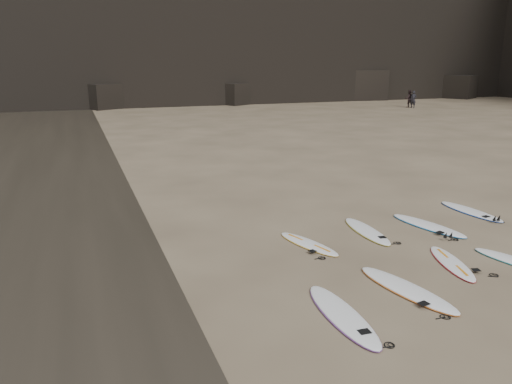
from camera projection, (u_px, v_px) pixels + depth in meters
ground at (474, 267)px, 12.21m from camera, size 240.00×240.00×0.00m
surfboard_0 at (342, 314)px, 9.83m from camera, size 0.74×2.73×0.10m
surfboard_1 at (407, 289)px, 10.93m from camera, size 1.17×2.82×0.10m
surfboard_2 at (452, 263)px, 12.34m from camera, size 1.17×2.32×0.08m
surfboard_5 at (308, 244)px, 13.62m from camera, size 1.15×2.30×0.08m
surfboard_6 at (367, 231)px, 14.62m from camera, size 0.79×2.55×0.09m
surfboard_7 at (428, 225)px, 15.10m from camera, size 1.21×2.73×0.10m
surfboard_8 at (471, 211)px, 16.50m from camera, size 0.78×2.59×0.09m
person_a at (413, 99)px, 51.37m from camera, size 0.68×0.76×1.74m
person_b at (409, 99)px, 51.94m from camera, size 1.00×0.87×1.77m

